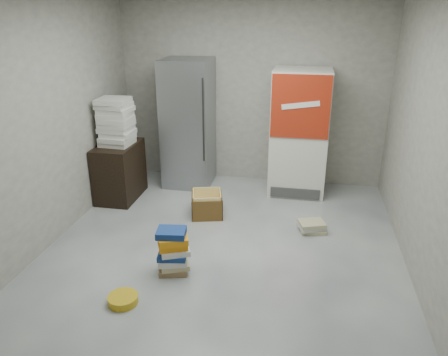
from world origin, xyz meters
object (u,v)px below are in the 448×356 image
cardboard_box (207,206)px  coke_cooler (299,132)px  wood_shelf (120,171)px  steel_fridge (188,124)px  phonebook_stack_main (173,251)px

cardboard_box → coke_cooler: bearing=28.9°
wood_shelf → steel_fridge: bearing=41.3°
phonebook_stack_main → cardboard_box: size_ratio=1.02×
wood_shelf → phonebook_stack_main: size_ratio=1.61×
phonebook_stack_main → cardboard_box: phonebook_stack_main is taller
cardboard_box → steel_fridge: bearing=101.7°
wood_shelf → phonebook_stack_main: wood_shelf is taller
coke_cooler → cardboard_box: (-1.13, -1.06, -0.77)m
steel_fridge → phonebook_stack_main: size_ratio=3.82×
wood_shelf → phonebook_stack_main: bearing=-52.6°
coke_cooler → phonebook_stack_main: bearing=-115.7°
wood_shelf → phonebook_stack_main: 2.16m
phonebook_stack_main → cardboard_box: 1.38m
phonebook_stack_main → cardboard_box: (0.04, 1.37, -0.12)m
coke_cooler → steel_fridge: bearing=179.8°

